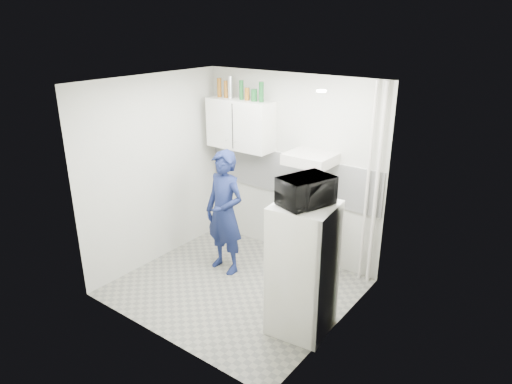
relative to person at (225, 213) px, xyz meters
The scene contains 24 objects.
floor 0.98m from the person, 35.26° to the right, with size 2.80×2.80×0.00m, color gray.
ceiling 1.82m from the person, 35.26° to the right, with size 2.80×2.80×0.00m, color white.
wall_back 1.14m from the person, 67.01° to the left, with size 2.80×2.80×0.00m, color beige.
wall_left 1.13m from the person, 163.79° to the right, with size 2.60×2.60×0.00m, color beige.
wall_right 1.89m from the person, ahead, with size 2.60×2.60×0.00m, color beige.
person is the anchor object (origin of this frame).
stove 1.26m from the person, 36.67° to the left, with size 0.53×0.53×0.85m, color beige.
fridge 1.59m from the person, 17.86° to the right, with size 0.62×0.62×1.49m, color white.
stove_top 1.19m from the person, 36.67° to the left, with size 0.51×0.51×0.03m, color black.
saucepan 1.14m from the person, 37.07° to the left, with size 0.18×0.18×0.10m, color silver.
microwave 1.77m from the person, 17.86° to the right, with size 0.36×0.53×0.29m, color black.
bottle_a 1.83m from the person, 132.53° to the left, with size 0.06×0.06×0.27m, color brown.
bottle_b 1.77m from the person, 127.08° to the left, with size 0.06×0.06×0.24m, color brown.
bottle_c 1.78m from the person, 123.36° to the left, with size 0.07×0.07×0.31m, color silver.
bottle_d 1.71m from the person, 112.01° to the left, with size 0.06×0.06×0.27m, color #144C1E.
canister_a 1.66m from the person, 105.56° to the left, with size 0.07×0.07×0.17m, color brown.
canister_b 1.64m from the person, 97.02° to the left, with size 0.09×0.09×0.16m, color #144C1E.
bottle_e 1.68m from the person, 88.40° to the left, with size 0.07×0.07×0.27m, color #144C1E.
upper_cabinet 1.32m from the person, 113.50° to the left, with size 1.00×0.35×0.70m, color white.
range_hood 1.33m from the person, 39.67° to the left, with size 0.60×0.50×0.14m, color beige.
backsplash 1.09m from the person, 66.68° to the left, with size 2.74×0.03×0.60m, color white.
pipe_a 1.98m from the person, 27.30° to the left, with size 0.05×0.05×2.60m, color beige.
pipe_b 1.87m from the person, 29.04° to the left, with size 0.04×0.04×2.60m, color beige.
ceiling_spot_fixture 2.23m from the person, ahead, with size 0.10×0.10×0.02m, color white.
Camera 1 is at (3.25, -3.91, 3.24)m, focal length 32.00 mm.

